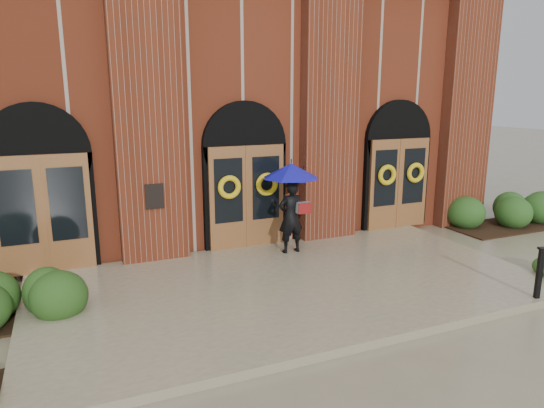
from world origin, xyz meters
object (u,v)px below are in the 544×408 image
metal_post (540,272)px  hedge_wall_left (2,297)px  man_with_umbrella (291,191)px  hedge_wall_right (511,212)px

metal_post → hedge_wall_left: size_ratio=0.30×
metal_post → hedge_wall_left: metal_post is taller
man_with_umbrella → metal_post: bearing=124.5°
hedge_wall_right → hedge_wall_left: bearing=-175.8°
man_with_umbrella → hedge_wall_left: (-6.00, -0.98, -1.23)m
hedge_wall_left → hedge_wall_right: hedge_wall_right is taller
man_with_umbrella → hedge_wall_right: 7.30m
man_with_umbrella → metal_post: (3.05, -4.23, -0.99)m
metal_post → hedge_wall_right: (4.16, 4.23, -0.22)m
man_with_umbrella → hedge_wall_right: bearing=178.7°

